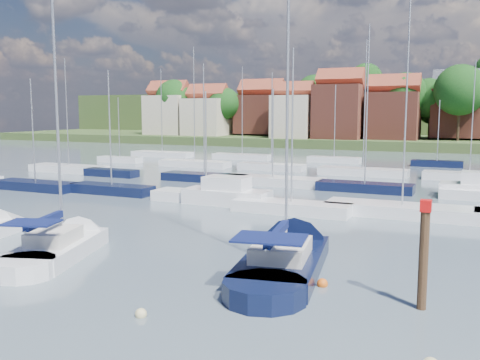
% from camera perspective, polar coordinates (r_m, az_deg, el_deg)
% --- Properties ---
extents(ground, '(260.00, 260.00, 0.00)m').
position_cam_1_polar(ground, '(60.12, 11.51, 0.12)').
color(ground, '#43525C').
rests_on(ground, ground).
extents(sailboat_centre, '(5.76, 10.86, 14.33)m').
position_cam_1_polar(sailboat_centre, '(30.25, -17.81, -6.58)').
color(sailboat_centre, white).
rests_on(sailboat_centre, ground).
extents(sailboat_navy, '(5.48, 13.31, 17.84)m').
position_cam_1_polar(sailboat_navy, '(27.04, 5.32, -7.94)').
color(sailboat_navy, black).
rests_on(sailboat_navy, ground).
extents(timber_piling, '(0.40, 0.40, 6.46)m').
position_cam_1_polar(timber_piling, '(21.65, 18.89, -10.03)').
color(timber_piling, '#4C331E').
rests_on(timber_piling, ground).
extents(buoy_c, '(0.45, 0.45, 0.45)m').
position_cam_1_polar(buoy_c, '(26.22, -22.70, -9.78)').
color(buoy_c, '#D85914').
rests_on(buoy_c, ground).
extents(buoy_d, '(0.44, 0.44, 0.44)m').
position_cam_1_polar(buoy_d, '(20.51, -10.52, -14.14)').
color(buoy_d, beige).
rests_on(buoy_d, ground).
extents(buoy_e, '(0.43, 0.43, 0.43)m').
position_cam_1_polar(buoy_e, '(27.71, 3.61, -8.28)').
color(buoy_e, beige).
rests_on(buoy_e, ground).
extents(buoy_g, '(0.48, 0.48, 0.48)m').
position_cam_1_polar(buoy_g, '(23.68, 8.77, -11.12)').
color(buoy_g, '#D85914').
rests_on(buoy_g, ground).
extents(marina_field, '(79.62, 41.41, 15.93)m').
position_cam_1_polar(marina_field, '(54.97, 12.33, -0.12)').
color(marina_field, white).
rests_on(marina_field, ground).
extents(far_shore_town, '(212.46, 90.00, 22.27)m').
position_cam_1_polar(far_shore_town, '(151.29, 20.27, 5.89)').
color(far_shore_town, '#3E4B25').
rests_on(far_shore_town, ground).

